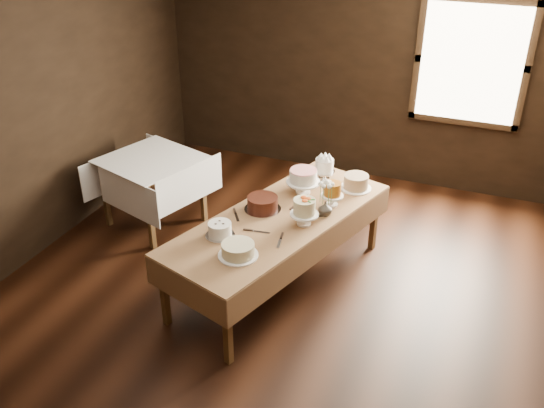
{
  "coord_description": "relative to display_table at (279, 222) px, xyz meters",
  "views": [
    {
      "loc": [
        1.67,
        -3.96,
        3.44
      ],
      "look_at": [
        0.0,
        0.2,
        0.95
      ],
      "focal_mm": 39.11,
      "sensor_mm": 36.0,
      "label": 1
    }
  ],
  "objects": [
    {
      "name": "window",
      "position": [
        1.3,
        2.57,
        0.93
      ],
      "size": [
        1.1,
        0.05,
        1.3
      ],
      "primitive_type": "cube",
      "color": "#FFEABF",
      "rests_on": "wall_back"
    },
    {
      "name": "cake_meringue",
      "position": [
        0.15,
        0.88,
        0.16
      ],
      "size": [
        0.26,
        0.26,
        0.24
      ],
      "color": "silver",
      "rests_on": "display_table"
    },
    {
      "name": "wall_back",
      "position": [
        -0.0,
        2.63,
        0.73
      ],
      "size": [
        5.0,
        0.02,
        2.8
      ],
      "primitive_type": "cube",
      "color": "black",
      "rests_on": "ground"
    },
    {
      "name": "cake_lattice",
      "position": [
        0.04,
        0.53,
        0.16
      ],
      "size": [
        0.33,
        0.33,
        0.25
      ],
      "color": "white",
      "rests_on": "display_table"
    },
    {
      "name": "cake_cream",
      "position": [
        -0.08,
        -0.71,
        0.11
      ],
      "size": [
        0.33,
        0.33,
        0.12
      ],
      "color": "white",
      "rests_on": "display_table"
    },
    {
      "name": "wall_left",
      "position": [
        -2.5,
        -0.37,
        0.73
      ],
      "size": [
        0.02,
        6.0,
        2.8
      ],
      "primitive_type": "cube",
      "color": "black",
      "rests_on": "ground"
    },
    {
      "name": "cake_speckled",
      "position": [
        0.5,
        0.8,
        0.12
      ],
      "size": [
        0.34,
        0.34,
        0.15
      ],
      "color": "white",
      "rests_on": "display_table"
    },
    {
      "name": "flower_bouquet",
      "position": [
        0.37,
        0.19,
        0.31
      ],
      "size": [
        0.14,
        0.14,
        0.2
      ],
      "primitive_type": null,
      "color": "white",
      "rests_on": "flower_vase"
    },
    {
      "name": "cake_server_d",
      "position": [
        0.33,
        0.13,
        0.06
      ],
      "size": [
        0.22,
        0.13,
        0.01
      ],
      "primitive_type": "cube",
      "rotation": [
        0.0,
        0.0,
        0.48
      ],
      "color": "silver",
      "rests_on": "display_table"
    },
    {
      "name": "cake_chocolate",
      "position": [
        -0.19,
        0.07,
        0.12
      ],
      "size": [
        0.4,
        0.4,
        0.13
      ],
      "color": "silver",
      "rests_on": "display_table"
    },
    {
      "name": "floor",
      "position": [
        -0.0,
        -0.37,
        -0.67
      ],
      "size": [
        5.0,
        6.0,
        0.01
      ],
      "primitive_type": "cube",
      "color": "black",
      "rests_on": "ground"
    },
    {
      "name": "cake_server_e",
      "position": [
        -0.35,
        -0.15,
        0.06
      ],
      "size": [
        0.16,
        0.21,
        0.01
      ],
      "primitive_type": "cube",
      "rotation": [
        0.0,
        0.0,
        -0.97
      ],
      "color": "silver",
      "rests_on": "display_table"
    },
    {
      "name": "cake_swirl",
      "position": [
        -0.35,
        -0.49,
        0.12
      ],
      "size": [
        0.28,
        0.28,
        0.13
      ],
      "color": "silver",
      "rests_on": "display_table"
    },
    {
      "name": "cake_server_b",
      "position": [
        0.16,
        -0.41,
        0.06
      ],
      "size": [
        0.07,
        0.24,
        0.01
      ],
      "primitive_type": "cube",
      "rotation": [
        0.0,
        0.0,
        -1.39
      ],
      "color": "silver",
      "rests_on": "display_table"
    },
    {
      "name": "side_table",
      "position": [
        -1.69,
        0.54,
        0.02
      ],
      "size": [
        1.17,
        1.17,
        0.79
      ],
      "rotation": [
        0.0,
        0.0,
        -0.31
      ],
      "color": "#442B13",
      "rests_on": "ground"
    },
    {
      "name": "cake_server_c",
      "position": [
        0.09,
        0.32,
        0.06
      ],
      "size": [
        0.08,
        0.24,
        0.01
      ],
      "primitive_type": "cube",
      "rotation": [
        0.0,
        0.0,
        1.33
      ],
      "color": "silver",
      "rests_on": "display_table"
    },
    {
      "name": "flower_vase",
      "position": [
        0.37,
        0.19,
        0.12
      ],
      "size": [
        0.18,
        0.18,
        0.13
      ],
      "primitive_type": "imported",
      "rotation": [
        0.0,
        0.0,
        4.07
      ],
      "color": "#2D2823",
      "rests_on": "display_table"
    },
    {
      "name": "cake_server_a",
      "position": [
        -0.05,
        -0.3,
        0.06
      ],
      "size": [
        0.24,
        0.06,
        0.01
      ],
      "primitive_type": "cube",
      "rotation": [
        0.0,
        0.0,
        0.15
      ],
      "color": "silver",
      "rests_on": "display_table"
    },
    {
      "name": "cake_caramel",
      "position": [
        0.38,
        0.39,
        0.16
      ],
      "size": [
        0.21,
        0.21,
        0.25
      ],
      "color": "white",
      "rests_on": "display_table"
    },
    {
      "name": "cake_flowers",
      "position": [
        0.25,
        -0.04,
        0.17
      ],
      "size": [
        0.26,
        0.26,
        0.26
      ],
      "color": "white",
      "rests_on": "display_table"
    },
    {
      "name": "display_table",
      "position": [
        0.0,
        0.0,
        0.0
      ],
      "size": [
        1.6,
        2.52,
        0.73
      ],
      "rotation": [
        0.0,
        0.0,
        -0.31
      ],
      "color": "#442B13",
      "rests_on": "ground"
    }
  ]
}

